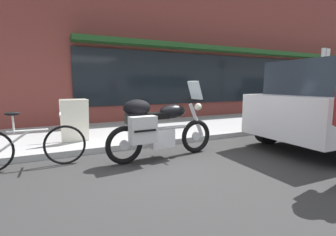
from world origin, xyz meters
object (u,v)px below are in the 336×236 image
(parked_bicycle, at_px, (29,146))
(sandwich_board_sign, at_px, (75,120))
(touring_motorcycle, at_px, (157,126))
(parking_sign_pole, at_px, (323,78))

(parked_bicycle, relative_size, sandwich_board_sign, 1.90)
(parked_bicycle, bearing_deg, touring_motorcycle, -12.43)
(parked_bicycle, distance_m, parking_sign_pole, 8.83)
(sandwich_board_sign, distance_m, parking_sign_pole, 7.96)
(parked_bicycle, height_order, sandwich_board_sign, sandwich_board_sign)
(touring_motorcycle, xyz_separation_m, sandwich_board_sign, (-1.22, 1.60, -0.03))
(sandwich_board_sign, relative_size, parking_sign_pole, 0.37)
(touring_motorcycle, relative_size, parking_sign_pole, 0.87)
(touring_motorcycle, distance_m, parking_sign_pole, 6.86)
(touring_motorcycle, distance_m, sandwich_board_sign, 2.01)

